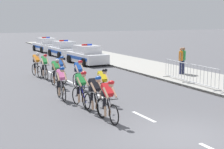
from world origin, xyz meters
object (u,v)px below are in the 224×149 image
crowd_barrier_rear (176,70)px  spectator_middle (183,58)px  cyclist_fourth (103,85)px  cyclist_fifth (61,82)px  cyclist_seventh (56,72)px  cyclist_ninth (37,64)px  police_car_second (64,50)px  cyclist_eighth (60,69)px  cyclist_third (81,88)px  cyclist_tenth (45,66)px  crowd_barrier_middle (204,77)px  cyclist_second (95,94)px  cyclist_lead (108,100)px  police_car_nearest (87,55)px  cyclist_sixth (79,74)px  police_car_third (46,45)px  spectator_closest (181,59)px

crowd_barrier_rear → spectator_middle: 2.39m
cyclist_fourth → cyclist_fifth: (-1.44, 1.31, 0.00)m
cyclist_seventh → cyclist_ninth: (-0.08, 3.78, 0.00)m
police_car_second → crowd_barrier_rear: police_car_second is taller
cyclist_fifth → cyclist_eighth: size_ratio=1.00×
cyclist_third → cyclist_ninth: same height
cyclist_third → crowd_barrier_rear: bearing=24.4°
cyclist_tenth → crowd_barrier_middle: (6.46, -6.66, -0.14)m
cyclist_eighth → cyclist_ninth: bearing=104.7°
cyclist_second → cyclist_lead: bearing=-88.0°
cyclist_third → crowd_barrier_rear: (7.09, 3.21, -0.14)m
cyclist_lead → cyclist_fourth: (1.04, 2.71, 0.00)m
police_car_nearest → police_car_second: (-0.00, 5.75, 0.00)m
cyclist_fifth → crowd_barrier_rear: 7.58m
cyclist_lead → cyclist_sixth: (1.16, 5.95, 0.00)m
police_car_third → cyclist_seventh: bearing=-104.2°
cyclist_second → police_car_nearest: (5.38, 14.18, -0.11)m
cyclist_sixth → crowd_barrier_middle: bearing=-26.6°
cyclist_lead → crowd_barrier_rear: (7.01, 5.61, -0.14)m
police_car_second → spectator_closest: (3.14, -13.84, 0.40)m
cyclist_fourth → police_car_nearest: size_ratio=0.38×
police_car_third → cyclist_sixth: bearing=-101.2°
cyclist_fifth → police_car_second: size_ratio=0.39×
cyclist_tenth → crowd_barrier_rear: bearing=-32.1°
crowd_barrier_middle → spectator_middle: 4.55m
cyclist_sixth → crowd_barrier_rear: 5.86m
cyclist_second → spectator_closest: size_ratio=1.03×
cyclist_second → cyclist_fifth: 2.98m
police_car_second → police_car_nearest: bearing=-90.0°
police_car_third → spectator_middle: (3.38, -19.77, 0.40)m
cyclist_eighth → cyclist_tenth: 1.57m
cyclist_fifth → spectator_middle: (9.12, 3.20, 0.30)m
cyclist_eighth → crowd_barrier_middle: size_ratio=0.74×
cyclist_second → cyclist_sixth: 5.04m
cyclist_seventh → police_car_third: bearing=75.8°
cyclist_tenth → police_car_second: size_ratio=0.39×
cyclist_fourth → spectator_middle: spectator_middle is taller
police_car_nearest → cyclist_seventh: bearing=-121.7°
cyclist_second → police_car_second: police_car_second is taller
cyclist_lead → spectator_closest: bearing=40.1°
cyclist_sixth → crowd_barrier_rear: bearing=-3.3°
cyclist_eighth → police_car_second: police_car_second is taller
cyclist_lead → cyclist_third: 2.40m
cyclist_fourth → cyclist_sixth: bearing=87.8°
cyclist_sixth → crowd_barrier_middle: size_ratio=0.74×
cyclist_third → spectator_closest: 9.79m
cyclist_sixth → crowd_barrier_middle: 6.41m
cyclist_fifth → cyclist_seventh: (0.70, 3.05, 0.00)m
police_car_third → cyclist_eighth: bearing=-103.3°
spectator_closest → police_car_second: bearing=102.8°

